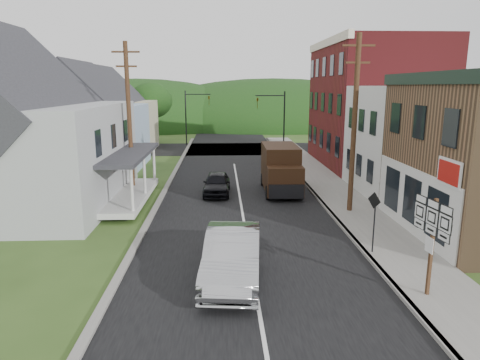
{
  "coord_description": "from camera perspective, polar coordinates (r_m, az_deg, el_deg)",
  "views": [
    {
      "loc": [
        -1.06,
        -17.72,
        6.49
      ],
      "look_at": [
        -0.21,
        1.73,
        2.2
      ],
      "focal_mm": 32.0,
      "sensor_mm": 36.0,
      "label": 1
    }
  ],
  "objects": [
    {
      "name": "cross_road",
      "position": [
        45.2,
        -1.13,
        4.17
      ],
      "size": [
        60.0,
        9.0,
        0.02
      ],
      "primitive_type": "cube",
      "color": "black",
      "rests_on": "ground"
    },
    {
      "name": "storefront_white",
      "position": [
        28.27,
        23.53,
        4.82
      ],
      "size": [
        8.0,
        7.0,
        6.5
      ],
      "primitive_type": "cube",
      "color": "silver",
      "rests_on": "ground"
    },
    {
      "name": "curb_right",
      "position": [
        27.09,
        9.52,
        -1.44
      ],
      "size": [
        0.2,
        55.0,
        0.15
      ],
      "primitive_type": "cube",
      "color": "slate",
      "rests_on": "ground"
    },
    {
      "name": "traffic_signal_right",
      "position": [
        41.66,
        4.96,
        8.62
      ],
      "size": [
        2.87,
        0.2,
        6.0
      ],
      "color": "black",
      "rests_on": "ground"
    },
    {
      "name": "tree_left_d",
      "position": [
        50.37,
        -11.76,
        10.35
      ],
      "size": [
        4.8,
        4.8,
        6.94
      ],
      "color": "#382616",
      "rests_on": "ground"
    },
    {
      "name": "silver_sedan",
      "position": [
        14.74,
        -0.99,
        -10.04
      ],
      "size": [
        2.26,
        5.34,
        1.71
      ],
      "primitive_type": "imported",
      "rotation": [
        0.0,
        0.0,
        -0.09
      ],
      "color": "#A5A6A9",
      "rests_on": "ground"
    },
    {
      "name": "house_gray",
      "position": [
        26.22,
        -27.32,
        6.12
      ],
      "size": [
        10.2,
        12.24,
        8.35
      ],
      "color": "#AAADB0",
      "rests_on": "ground"
    },
    {
      "name": "utility_pole_left",
      "position": [
        26.35,
        -14.56,
        8.05
      ],
      "size": [
        1.6,
        0.26,
        9.0
      ],
      "color": "#472D19",
      "rests_on": "ground"
    },
    {
      "name": "tree_left_c",
      "position": [
        41.77,
        -28.43,
        10.21
      ],
      "size": [
        5.8,
        5.8,
        8.41
      ],
      "color": "#382616",
      "rests_on": "ground"
    },
    {
      "name": "storefront_red",
      "position": [
        36.88,
        17.33,
        9.56
      ],
      "size": [
        8.0,
        12.0,
        10.0
      ],
      "primitive_type": "cube",
      "color": "maroon",
      "rests_on": "ground"
    },
    {
      "name": "house_blue",
      "position": [
        36.22,
        -18.58,
        7.36
      ],
      "size": [
        7.14,
        8.16,
        7.28
      ],
      "color": "#98AFCF",
      "rests_on": "ground"
    },
    {
      "name": "road",
      "position": [
        28.49,
        -0.3,
        -0.74
      ],
      "size": [
        9.0,
        90.0,
        0.02
      ],
      "primitive_type": "cube",
      "color": "black",
      "rests_on": "ground"
    },
    {
      "name": "forested_ridge",
      "position": [
        73.02,
        -1.67,
        7.32
      ],
      "size": [
        90.0,
        30.0,
        16.0
      ],
      "primitive_type": "ellipsoid",
      "color": "black",
      "rests_on": "ground"
    },
    {
      "name": "sidewalk_right",
      "position": [
        27.41,
        12.29,
        -1.4
      ],
      "size": [
        2.8,
        55.0,
        0.15
      ],
      "primitive_type": "cube",
      "color": "slate",
      "rests_on": "ground"
    },
    {
      "name": "route_sign_cluster",
      "position": [
        14.21,
        24.19,
        -6.5
      ],
      "size": [
        0.28,
        1.75,
        3.08
      ],
      "rotation": [
        0.0,
        0.0,
        0.13
      ],
      "color": "#472D19",
      "rests_on": "sidewalk_right"
    },
    {
      "name": "warning_sign",
      "position": [
        17.23,
        17.46,
        -4.33
      ],
      "size": [
        0.29,
        0.61,
        2.41
      ],
      "rotation": [
        0.0,
        0.0,
        0.43
      ],
      "color": "black",
      "rests_on": "sidewalk_right"
    },
    {
      "name": "utility_pole_right",
      "position": [
        22.31,
        15.0,
        7.3
      ],
      "size": [
        1.6,
        0.26,
        9.0
      ],
      "color": "#472D19",
      "rests_on": "ground"
    },
    {
      "name": "ground",
      "position": [
        18.9,
        0.87,
        -7.66
      ],
      "size": [
        120.0,
        120.0,
        0.0
      ],
      "primitive_type": "plane",
      "color": "#2D4719",
      "rests_on": "ground"
    },
    {
      "name": "traffic_signal_left",
      "position": [
        48.41,
        -6.42,
        9.12
      ],
      "size": [
        2.87,
        0.2,
        6.0
      ],
      "color": "black",
      "rests_on": "ground"
    },
    {
      "name": "house_cream",
      "position": [
        45.04,
        -16.08,
        8.39
      ],
      "size": [
        7.14,
        8.16,
        7.28
      ],
      "color": "#BDB892",
      "rests_on": "ground"
    },
    {
      "name": "dark_sedan",
      "position": [
        26.12,
        -3.11,
        -0.48
      ],
      "size": [
        1.72,
        3.96,
        1.33
      ],
      "primitive_type": "imported",
      "rotation": [
        0.0,
        0.0,
        -0.04
      ],
      "color": "black",
      "rests_on": "ground"
    },
    {
      "name": "curb_left",
      "position": [
        26.75,
        -10.14,
        -1.68
      ],
      "size": [
        0.3,
        55.0,
        0.12
      ],
      "primitive_type": "cube",
      "color": "slate",
      "rests_on": "ground"
    },
    {
      "name": "delivery_van",
      "position": [
        26.56,
        5.47,
        1.46
      ],
      "size": [
        2.21,
        5.19,
        2.89
      ],
      "rotation": [
        0.0,
        0.0,
        -0.01
      ],
      "color": "black",
      "rests_on": "ground"
    }
  ]
}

